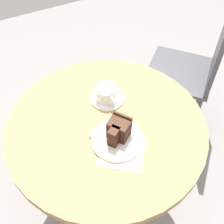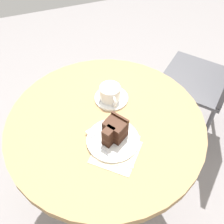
% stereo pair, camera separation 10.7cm
% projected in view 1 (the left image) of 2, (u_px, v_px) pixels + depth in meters
% --- Properties ---
extents(ground_plane, '(4.40, 4.40, 0.01)m').
position_uv_depth(ground_plane, '(108.00, 199.00, 1.63)').
color(ground_plane, gray).
rests_on(ground_plane, ground).
extents(cafe_table, '(0.78, 0.78, 0.70)m').
position_uv_depth(cafe_table, '(107.00, 141.00, 1.18)').
color(cafe_table, '#A37F51').
rests_on(cafe_table, ground).
extents(saucer, '(0.14, 0.14, 0.01)m').
position_uv_depth(saucer, '(107.00, 98.00, 1.17)').
color(saucer, white).
rests_on(saucer, cafe_table).
extents(coffee_cup, '(0.12, 0.09, 0.06)m').
position_uv_depth(coffee_cup, '(106.00, 93.00, 1.14)').
color(coffee_cup, white).
rests_on(coffee_cup, saucer).
extents(teaspoon, '(0.10, 0.06, 0.00)m').
position_uv_depth(teaspoon, '(97.00, 93.00, 1.18)').
color(teaspoon, silver).
rests_on(teaspoon, saucer).
extents(cake_plate, '(0.19, 0.19, 0.01)m').
position_uv_depth(cake_plate, '(117.00, 140.00, 1.03)').
color(cake_plate, white).
rests_on(cake_plate, cafe_table).
extents(cake_slice, '(0.10, 0.11, 0.09)m').
position_uv_depth(cake_slice, '(118.00, 130.00, 1.01)').
color(cake_slice, '#381E14').
rests_on(cake_slice, cake_plate).
extents(fork, '(0.14, 0.05, 0.00)m').
position_uv_depth(fork, '(100.00, 141.00, 1.02)').
color(fork, silver).
rests_on(fork, cake_plate).
extents(napkin, '(0.22, 0.22, 0.00)m').
position_uv_depth(napkin, '(123.00, 149.00, 1.01)').
color(napkin, beige).
rests_on(napkin, cafe_table).
extents(cafe_chair, '(0.54, 0.54, 0.84)m').
position_uv_depth(cafe_chair, '(197.00, 66.00, 1.62)').
color(cafe_chair, '#4C4C51').
rests_on(cafe_chair, ground).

